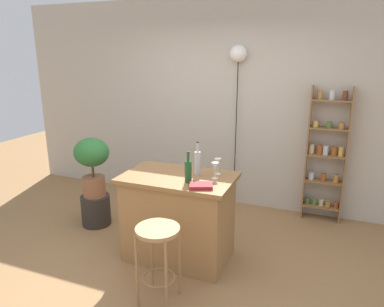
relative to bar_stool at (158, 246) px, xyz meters
The scene contains 13 objects.
ground 0.67m from the bar_stool, 106.23° to the left, with size 12.00×12.00×0.00m, color olive.
back_wall 2.51m from the bar_stool, 92.84° to the left, with size 6.40×0.10×2.80m, color #BCB2A3.
kitchen_counter 0.71m from the bar_stool, 99.45° to the left, with size 1.12×0.69×0.90m.
bar_stool is the anchor object (origin of this frame).
spice_shelf 2.54m from the bar_stool, 60.65° to the left, with size 0.48×0.16×1.71m.
plant_stool 1.74m from the bar_stool, 143.97° to the left, with size 0.36×0.36×0.38m, color #2D2823.
potted_plant 1.73m from the bar_stool, 143.97° to the left, with size 0.43×0.39×0.73m.
bottle_spirits_clear 0.75m from the bar_stool, 85.41° to the left, with size 0.07×0.07×0.30m.
bottle_olive_oil 0.94m from the bar_stool, 85.99° to the left, with size 0.06×0.06×0.35m.
wine_glass_left 0.94m from the bar_stool, 71.80° to the left, with size 0.07×0.07×0.16m.
wine_glass_center 1.05m from the bar_stool, 75.44° to the left, with size 0.07×0.07×0.16m.
cookbook 0.65m from the bar_stool, 66.99° to the left, with size 0.21×0.15×0.04m, color maroon.
pendant_globe_light 2.71m from the bar_stool, 88.30° to the left, with size 0.22×0.22×2.19m.
Camera 1 is at (1.35, -2.77, 2.08)m, focal length 33.31 mm.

